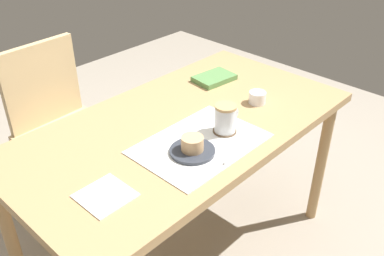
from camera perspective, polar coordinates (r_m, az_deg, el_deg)
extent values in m
cube|color=#9E9384|center=(2.11, -1.06, -16.29)|extent=(4.40, 4.40, 0.02)
cylinder|color=tan|center=(2.15, 16.81, -4.50)|extent=(0.05, 0.05, 0.68)
cylinder|color=tan|center=(1.83, -22.99, -13.47)|extent=(0.05, 0.05, 0.68)
cylinder|color=tan|center=(2.42, 4.03, 1.34)|extent=(0.05, 0.05, 0.68)
cube|color=tan|center=(1.65, -1.30, 0.18)|extent=(1.37, 0.73, 0.04)
cylinder|color=#D1B27F|center=(2.21, -8.41, -6.05)|extent=(0.04, 0.04, 0.43)
cylinder|color=#D1B27F|center=(2.06, -15.85, -10.47)|extent=(0.04, 0.04, 0.43)
cylinder|color=#D1B27F|center=(2.45, -13.94, -2.59)|extent=(0.04, 0.04, 0.43)
cylinder|color=#D1B27F|center=(2.31, -20.93, -6.26)|extent=(0.04, 0.04, 0.43)
cube|color=#D1B27F|center=(2.12, -15.65, -1.23)|extent=(0.44, 0.44, 0.04)
cube|color=#D1B27F|center=(2.16, -19.47, 5.52)|extent=(0.39, 0.05, 0.40)
cube|color=white|center=(1.52, 1.09, -2.08)|extent=(0.46, 0.32, 0.00)
cylinder|color=#333842|center=(1.47, 0.05, -3.08)|extent=(0.16, 0.16, 0.01)
cylinder|color=tan|center=(1.45, 0.05, -2.08)|extent=(0.08, 0.08, 0.05)
cylinder|color=brown|center=(1.59, 4.38, -0.39)|extent=(0.09, 0.09, 0.00)
cylinder|color=white|center=(1.56, 4.45, 1.17)|extent=(0.08, 0.08, 0.10)
cylinder|color=tan|center=(1.53, 4.53, 2.87)|extent=(0.08, 0.08, 0.01)
torus|color=white|center=(1.59, 5.41, 1.79)|extent=(0.06, 0.01, 0.06)
cylinder|color=silver|center=(1.46, 5.80, -3.57)|extent=(0.13, 0.02, 0.01)
cube|color=white|center=(1.32, -11.49, -8.81)|extent=(0.15, 0.15, 0.00)
cylinder|color=white|center=(1.79, 8.70, 4.04)|extent=(0.07, 0.07, 0.05)
cube|color=#598C4C|center=(1.97, 2.98, 6.67)|extent=(0.19, 0.14, 0.02)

